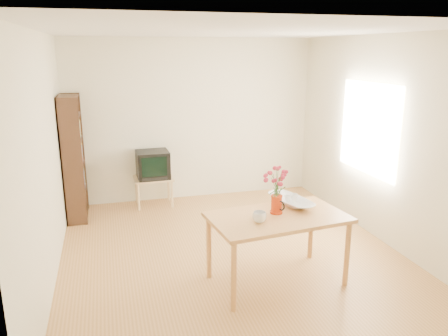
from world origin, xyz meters
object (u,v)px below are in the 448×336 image
object	(u,v)px
pitcher	(276,205)
mug	(260,217)
table	(278,223)
television	(153,164)
bowl	(291,187)

from	to	relation	value
pitcher	mug	bearing A→B (deg)	-163.73
table	television	size ratio (longest dim) A/B	2.95
table	pitcher	world-z (taller)	pitcher
table	television	xyz separation A→B (m)	(-0.99, 2.76, 0.01)
mug	television	bearing A→B (deg)	-84.16
table	television	bearing A→B (deg)	103.10
pitcher	table	bearing A→B (deg)	-116.95
table	bowl	xyz separation A→B (m)	(0.27, 0.29, 0.28)
mug	bowl	xyz separation A→B (m)	(0.52, 0.41, 0.15)
pitcher	bowl	distance (m)	0.36
mug	bowl	distance (m)	0.68
pitcher	bowl	bearing A→B (deg)	19.50
mug	bowl	size ratio (longest dim) A/B	0.32
table	bowl	bearing A→B (deg)	40.86
mug	table	bearing A→B (deg)	-163.25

